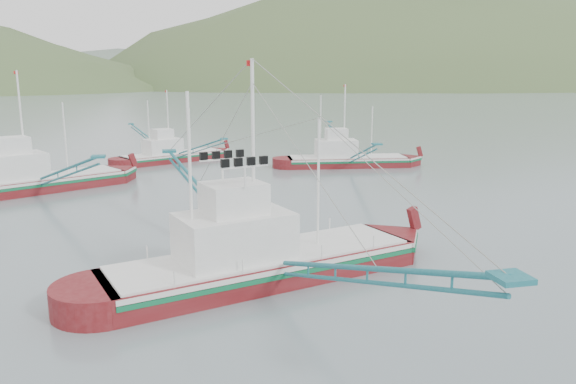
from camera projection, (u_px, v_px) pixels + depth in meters
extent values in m
plane|color=slate|center=(313.00, 271.00, 30.75)|extent=(1200.00, 1200.00, 0.00)
cube|color=#5E0E11|center=(264.00, 275.00, 29.54)|extent=(17.23, 9.04, 2.22)
cube|color=silver|center=(264.00, 258.00, 29.34)|extent=(16.94, 9.03, 0.24)
cube|color=#0E643A|center=(264.00, 263.00, 29.40)|extent=(16.94, 9.05, 0.24)
cube|color=silver|center=(264.00, 254.00, 29.30)|extent=(16.37, 8.59, 0.13)
cube|color=silver|center=(234.00, 237.00, 28.24)|extent=(6.34, 5.00, 2.44)
cube|color=silver|center=(234.00, 198.00, 27.83)|extent=(3.47, 3.17, 1.55)
cylinder|color=white|center=(253.00, 161.00, 28.00)|extent=(0.18, 0.18, 9.99)
cylinder|color=white|center=(190.00, 182.00, 26.53)|extent=(0.16, 0.16, 8.49)
cylinder|color=white|center=(318.00, 183.00, 30.21)|extent=(0.13, 0.13, 7.00)
cube|color=#5E0E11|center=(34.00, 189.00, 51.41)|extent=(16.08, 11.52, 2.14)
cube|color=silver|center=(33.00, 179.00, 51.22)|extent=(15.84, 11.44, 0.23)
cube|color=#0E643A|center=(34.00, 182.00, 51.28)|extent=(15.85, 11.46, 0.23)
cube|color=silver|center=(33.00, 177.00, 51.18)|extent=(15.27, 10.95, 0.13)
cube|color=silver|center=(13.00, 167.00, 49.89)|extent=(6.33, 5.58, 2.35)
cube|color=silver|center=(11.00, 145.00, 49.49)|extent=(3.57, 3.40, 1.50)
cylinder|color=white|center=(22.00, 125.00, 49.84)|extent=(0.17, 0.17, 9.61)
cylinder|color=white|center=(65.00, 138.00, 52.60)|extent=(0.13, 0.13, 6.73)
cube|color=#5E0E11|center=(348.00, 165.00, 65.25)|extent=(14.21, 5.35, 1.85)
cube|color=silver|center=(348.00, 158.00, 65.09)|extent=(13.94, 5.39, 0.20)
cube|color=#0E643A|center=(348.00, 160.00, 65.14)|extent=(13.94, 5.41, 0.20)
cube|color=silver|center=(348.00, 157.00, 65.05)|extent=(13.50, 5.09, 0.11)
cube|color=silver|center=(336.00, 148.00, 64.70)|extent=(4.95, 3.50, 2.03)
cube|color=silver|center=(336.00, 134.00, 64.36)|extent=(2.63, 2.31, 1.29)
cylinder|color=white|center=(345.00, 121.00, 64.15)|extent=(0.15, 0.15, 8.32)
cylinder|color=white|center=(321.00, 127.00, 63.98)|extent=(0.13, 0.13, 7.07)
cylinder|color=white|center=(372.00, 132.00, 64.75)|extent=(0.11, 0.11, 5.82)
cube|color=#5E0E11|center=(173.00, 160.00, 68.86)|extent=(12.94, 8.73, 1.70)
cube|color=silver|center=(173.00, 154.00, 68.71)|extent=(12.74, 8.68, 0.19)
cube|color=#0E643A|center=(173.00, 156.00, 68.75)|extent=(12.75, 8.70, 0.19)
cube|color=silver|center=(173.00, 153.00, 68.67)|extent=(12.30, 8.30, 0.10)
cube|color=silver|center=(163.00, 147.00, 67.69)|extent=(5.02, 4.33, 1.87)
cube|color=silver|center=(162.00, 134.00, 67.37)|extent=(2.81, 2.66, 1.19)
cylinder|color=white|center=(168.00, 122.00, 67.62)|extent=(0.14, 0.14, 7.66)
cylinder|color=white|center=(149.00, 128.00, 66.15)|extent=(0.12, 0.12, 6.51)
cylinder|color=white|center=(190.00, 130.00, 69.72)|extent=(0.10, 0.10, 5.36)
ellipsoid|color=#41572D|center=(443.00, 86.00, 493.82)|extent=(684.00, 432.00, 306.00)
ellipsoid|color=slate|center=(193.00, 84.00, 570.82)|extent=(960.00, 400.00, 240.00)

